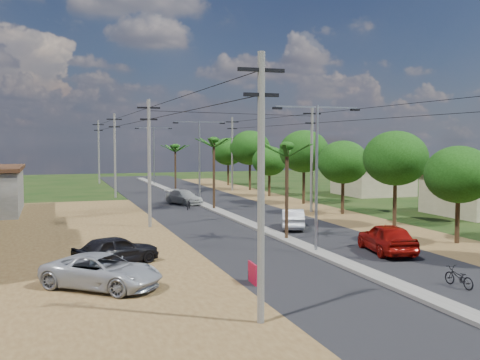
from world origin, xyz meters
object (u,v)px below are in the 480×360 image
object	(u,v)px
car_white_far	(184,198)
roadside_sign	(252,274)
car_silver_mid	(293,219)
car_parked_dark	(116,251)
car_parked_silver	(102,272)
moto_rider_east	(459,278)
car_red_near	(387,239)

from	to	relation	value
car_white_far	roadside_sign	bearing A→B (deg)	-117.93
car_silver_mid	roadside_sign	bearing A→B (deg)	81.29
car_white_far	car_parked_dark	distance (m)	26.40
car_white_far	car_parked_dark	xyz separation A→B (m)	(-9.11, -24.78, 0.06)
car_white_far	car_parked_silver	bearing A→B (deg)	-129.64
car_white_far	moto_rider_east	world-z (taller)	car_white_far
car_silver_mid	car_parked_dark	size ratio (longest dim) A/B	0.98
car_red_near	car_white_far	world-z (taller)	car_red_near
car_red_near	car_parked_silver	world-z (taller)	car_red_near
car_silver_mid	car_white_far	distance (m)	17.58
car_silver_mid	roadside_sign	world-z (taller)	car_silver_mid
moto_rider_east	car_red_near	bearing A→B (deg)	-102.90
car_red_near	car_parked_dark	size ratio (longest dim) A/B	1.12
car_red_near	car_parked_dark	bearing A→B (deg)	3.60
car_silver_mid	car_parked_silver	bearing A→B (deg)	62.34
car_parked_silver	car_parked_dark	world-z (taller)	car_parked_dark
car_white_far	moto_rider_east	distance (m)	33.87
car_parked_silver	moto_rider_east	distance (m)	14.76
moto_rider_east	car_silver_mid	bearing A→B (deg)	-92.66
car_red_near	car_parked_dark	distance (m)	14.32
car_silver_mid	car_white_far	bearing A→B (deg)	-56.07
car_silver_mid	car_parked_silver	distance (m)	18.25
car_parked_silver	car_parked_dark	size ratio (longest dim) A/B	1.19
car_white_far	moto_rider_east	xyz separation A→B (m)	(3.90, -33.65, -0.25)
car_parked_dark	car_white_far	bearing A→B (deg)	-43.62
car_parked_dark	moto_rider_east	size ratio (longest dim) A/B	2.67
car_parked_silver	car_parked_dark	xyz separation A→B (m)	(1.03, 4.28, 0.02)
moto_rider_east	roadside_sign	distance (m)	8.57
car_silver_mid	car_parked_silver	xyz separation A→B (m)	(-13.85, -11.88, 0.01)
car_red_near	car_white_far	bearing A→B (deg)	-68.47
car_white_far	car_parked_silver	xyz separation A→B (m)	(-10.13, -29.06, 0.03)
car_silver_mid	car_parked_dark	bearing A→B (deg)	52.37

